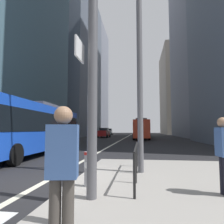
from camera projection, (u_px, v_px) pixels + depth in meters
The scene contains 20 objects.
ground_plane at pixel (117, 142), 26.16m from camera, with size 160.00×160.00×0.00m, color black.
lane_centre_line at pixel (123, 139), 36.03m from camera, with size 0.20×80.00×0.01m, color beige.
office_tower_left_mid at pixel (68, 64), 54.56m from camera, with size 13.65×22.77×38.06m, color slate.
office_tower_left_far at pixel (90, 81), 78.79m from camera, with size 11.90×16.61×40.22m, color slate.
office_tower_right_mid at pixel (201, 15), 46.29m from camera, with size 10.87×23.86×54.91m, color slate.
office_tower_right_far at pixel (179, 92), 73.66m from camera, with size 11.72×21.96×30.02m, color gray.
city_bus_blue_oncoming at pixel (32, 126), 13.09m from camera, with size 2.92×11.75×3.40m.
city_bus_red_receding at pixel (141, 128), 35.32m from camera, with size 2.73×11.58×3.40m.
city_bus_red_distant at pixel (140, 129), 58.12m from camera, with size 2.83×11.67×3.40m.
car_oncoming_mid at pixel (104, 133), 41.21m from camera, with size 2.16×4.41×1.94m.
car_receding_near at pixel (145, 132), 46.61m from camera, with size 2.09×4.17×1.94m.
car_receding_far at pixel (137, 132), 48.00m from camera, with size 2.09×4.37×1.94m.
car_oncoming_far at pixel (109, 132), 64.54m from camera, with size 2.10×4.09×1.94m.
traffic_signal_gantry at pixel (18, 27), 4.93m from camera, with size 5.60×0.65×6.00m.
street_lamp_post at pixel (139, 29), 7.47m from camera, with size 5.50×0.32×8.00m.
bollard_left at pixel (56, 195), 3.25m from camera, with size 0.20×0.20×0.77m.
bollard_right at pixel (88, 167), 5.34m from camera, with size 0.20×0.20×0.88m.
pedestrian_railing at pixel (136, 154), 6.31m from camera, with size 0.06×3.93×0.98m.
pedestrian_waiting at pixel (224, 151), 4.65m from camera, with size 0.27×0.40×1.75m.
pedestrian_walking at pixel (62, 168), 2.56m from camera, with size 0.42×0.31×1.76m.
Camera 1 is at (2.93, -6.24, 1.61)m, focal length 32.87 mm.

